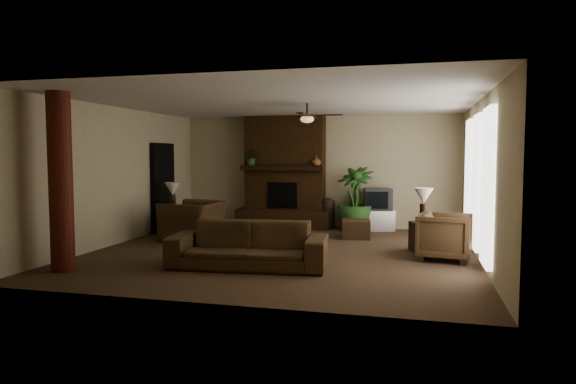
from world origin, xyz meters
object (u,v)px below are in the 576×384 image
(lamp_left, at_px, (173,191))
(tv_stand, at_px, (375,220))
(floor_vase, at_px, (328,211))
(lamp_right, at_px, (424,198))
(armchair_right, at_px, (445,234))
(side_table_left, at_px, (174,223))
(floor_plant, at_px, (355,213))
(side_table_right, at_px, (425,237))
(ottoman, at_px, (356,229))
(sofa, at_px, (248,237))
(coffee_table, at_px, (268,228))
(log_column, at_px, (61,182))
(armchair_left, at_px, (194,214))

(lamp_left, bearing_deg, tv_stand, 22.09)
(floor_vase, distance_m, lamp_right, 3.35)
(armchair_right, bearing_deg, lamp_right, 33.59)
(side_table_left, xyz_separation_m, lamp_left, (-0.03, -0.00, 0.73))
(floor_plant, relative_size, side_table_right, 2.80)
(ottoman, relative_size, lamp_left, 0.92)
(sofa, bearing_deg, coffee_table, 91.44)
(armchair_right, height_order, side_table_left, armchair_right)
(ottoman, distance_m, floor_vase, 1.53)
(tv_stand, relative_size, side_table_left, 1.55)
(armchair_right, bearing_deg, side_table_left, 85.20)
(armchair_right, bearing_deg, floor_plant, 41.32)
(coffee_table, bearing_deg, lamp_left, 159.93)
(log_column, distance_m, lamp_left, 3.76)
(lamp_right, bearing_deg, ottoman, 140.29)
(floor_plant, height_order, side_table_left, floor_plant)
(sofa, bearing_deg, armchair_right, 18.70)
(floor_vase, relative_size, lamp_left, 1.18)
(side_table_left, relative_size, side_table_right, 1.00)
(coffee_table, bearing_deg, ottoman, 42.94)
(armchair_left, relative_size, lamp_right, 1.95)
(floor_plant, bearing_deg, sofa, -105.57)
(armchair_right, bearing_deg, ottoman, 50.93)
(log_column, height_order, lamp_right, log_column)
(lamp_right, bearing_deg, lamp_left, 173.58)
(floor_plant, bearing_deg, floor_vase, 162.54)
(armchair_right, bearing_deg, armchair_left, 89.29)
(armchair_left, height_order, floor_vase, armchair_left)
(lamp_right, bearing_deg, sofa, -141.98)
(sofa, distance_m, floor_plant, 4.53)
(side_table_right, distance_m, lamp_right, 0.73)
(log_column, xyz_separation_m, floor_vase, (3.27, 5.54, -0.97))
(armchair_right, bearing_deg, side_table_right, 32.42)
(sofa, xyz_separation_m, ottoman, (1.36, 3.33, -0.29))
(lamp_right, bearing_deg, floor_vase, 132.88)
(sofa, xyz_separation_m, floor_plant, (1.22, 4.37, -0.06))
(tv_stand, relative_size, lamp_left, 1.31)
(ottoman, height_order, lamp_right, lamp_right)
(log_column, bearing_deg, tv_stand, 51.32)
(coffee_table, height_order, side_table_right, side_table_right)
(sofa, bearing_deg, log_column, -166.29)
(ottoman, relative_size, tv_stand, 0.71)
(sofa, relative_size, floor_vase, 3.29)
(sofa, height_order, floor_vase, sofa)
(lamp_right, bearing_deg, tv_stand, 114.22)
(ottoman, distance_m, lamp_right, 2.00)
(tv_stand, bearing_deg, side_table_right, -85.65)
(armchair_left, bearing_deg, lamp_right, 92.57)
(sofa, distance_m, tv_stand, 4.89)
(coffee_table, height_order, floor_vase, floor_vase)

